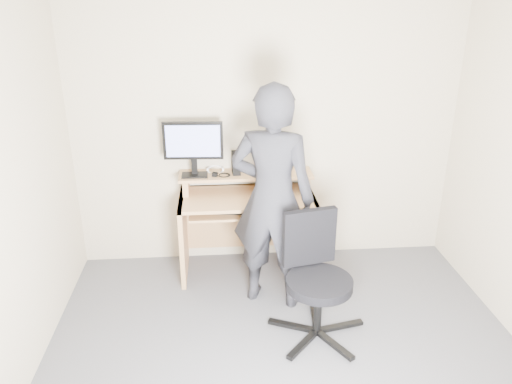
{
  "coord_description": "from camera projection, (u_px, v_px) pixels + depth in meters",
  "views": [
    {
      "loc": [
        -0.45,
        -2.62,
        2.46
      ],
      "look_at": [
        -0.15,
        1.05,
        0.95
      ],
      "focal_mm": 35.0,
      "sensor_mm": 36.0,
      "label": 1
    }
  ],
  "objects": [
    {
      "name": "person",
      "position": [
        272.0,
        199.0,
        3.92
      ],
      "size": [
        0.78,
        0.64,
        1.84
      ],
      "primitive_type": "imported",
      "rotation": [
        0.0,
        0.0,
        2.8
      ],
      "color": "black",
      "rests_on": "ground"
    },
    {
      "name": "headphones",
      "position": [
        215.0,
        170.0,
        4.55
      ],
      "size": [
        0.16,
        0.16,
        0.06
      ],
      "primitive_type": "torus",
      "rotation": [
        0.26,
        0.0,
        0.03
      ],
      "color": "silver",
      "rests_on": "desk"
    },
    {
      "name": "office_chair",
      "position": [
        316.0,
        273.0,
        3.68
      ],
      "size": [
        0.74,
        0.73,
        0.93
      ],
      "rotation": [
        0.0,
        0.0,
        0.22
      ],
      "color": "black",
      "rests_on": "ground"
    },
    {
      "name": "mouse",
      "position": [
        285.0,
        197.0,
        4.34
      ],
      "size": [
        0.1,
        0.06,
        0.04
      ],
      "primitive_type": "ellipsoid",
      "rotation": [
        0.0,
        0.0,
        0.02
      ],
      "color": "black",
      "rests_on": "desk"
    },
    {
      "name": "smartphone",
      "position": [
        266.0,
        173.0,
        4.5
      ],
      "size": [
        0.11,
        0.15,
        0.01
      ],
      "primitive_type": "cube",
      "rotation": [
        0.0,
        0.0,
        0.33
      ],
      "color": "black",
      "rests_on": "desk"
    },
    {
      "name": "desk",
      "position": [
        247.0,
        213.0,
        4.57
      ],
      "size": [
        1.2,
        0.6,
        0.91
      ],
      "color": "tan",
      "rests_on": "ground"
    },
    {
      "name": "external_drive",
      "position": [
        236.0,
        163.0,
        4.45
      ],
      "size": [
        0.08,
        0.13,
        0.2
      ],
      "primitive_type": "cube",
      "rotation": [
        0.0,
        0.0,
        0.07
      ],
      "color": "black",
      "rests_on": "desk"
    },
    {
      "name": "ground",
      "position": [
        291.0,
        379.0,
        3.38
      ],
      "size": [
        3.5,
        3.5,
        0.0
      ],
      "primitive_type": "plane",
      "color": "#535358",
      "rests_on": "ground"
    },
    {
      "name": "keyboard",
      "position": [
        241.0,
        209.0,
        4.36
      ],
      "size": [
        0.48,
        0.24,
        0.03
      ],
      "primitive_type": "cube",
      "rotation": [
        0.0,
        0.0,
        -0.13
      ],
      "color": "black",
      "rests_on": "desk"
    },
    {
      "name": "charger",
      "position": [
        215.0,
        174.0,
        4.42
      ],
      "size": [
        0.06,
        0.05,
        0.03
      ],
      "primitive_type": "cube",
      "rotation": [
        0.0,
        0.0,
        -0.32
      ],
      "color": "black",
      "rests_on": "desk"
    },
    {
      "name": "back_wall",
      "position": [
        266.0,
        132.0,
        4.52
      ],
      "size": [
        3.5,
        0.02,
        2.5
      ],
      "primitive_type": "cube",
      "color": "#C2B89A",
      "rests_on": "ground"
    },
    {
      "name": "monitor",
      "position": [
        193.0,
        144.0,
        4.32
      ],
      "size": [
        0.52,
        0.15,
        0.49
      ],
      "rotation": [
        0.0,
        0.0,
        -0.06
      ],
      "color": "black",
      "rests_on": "desk"
    },
    {
      "name": "travel_mug",
      "position": [
        266.0,
        164.0,
        4.48
      ],
      "size": [
        0.08,
        0.08,
        0.16
      ],
      "primitive_type": "cylinder",
      "rotation": [
        0.0,
        0.0,
        -0.17
      ],
      "color": "silver",
      "rests_on": "desk"
    }
  ]
}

